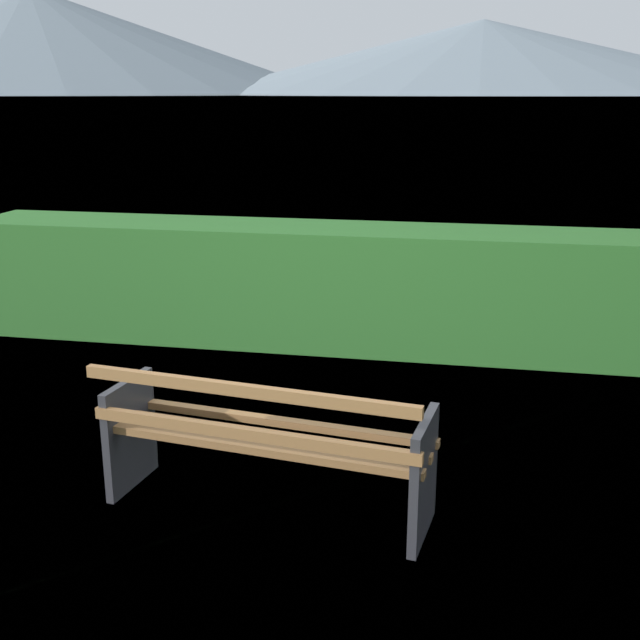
% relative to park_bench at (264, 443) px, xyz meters
% --- Properties ---
extents(ground_plane, '(1400.00, 1400.00, 0.00)m').
position_rel_park_bench_xyz_m(ground_plane, '(0.01, 0.06, -0.43)').
color(ground_plane, '#4C6B33').
extents(water_surface, '(620.00, 620.00, 0.00)m').
position_rel_park_bench_xyz_m(water_surface, '(0.01, 307.82, -0.43)').
color(water_surface, '#7A99A8').
rests_on(water_surface, ground_plane).
extents(park_bench, '(1.93, 0.81, 0.87)m').
position_rel_park_bench_xyz_m(park_bench, '(0.00, 0.00, 0.00)').
color(park_bench, olive).
rests_on(park_bench, ground_plane).
extents(hedge_row, '(7.38, 0.89, 1.11)m').
position_rel_park_bench_xyz_m(hedge_row, '(0.01, 3.20, 0.13)').
color(hedge_row, '#2D6B28').
rests_on(hedge_row, ground_plane).
extents(distant_hills, '(951.37, 461.12, 72.52)m').
position_rel_park_bench_xyz_m(distant_hills, '(-101.28, 556.37, 31.96)').
color(distant_hills, gray).
rests_on(distant_hills, ground_plane).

